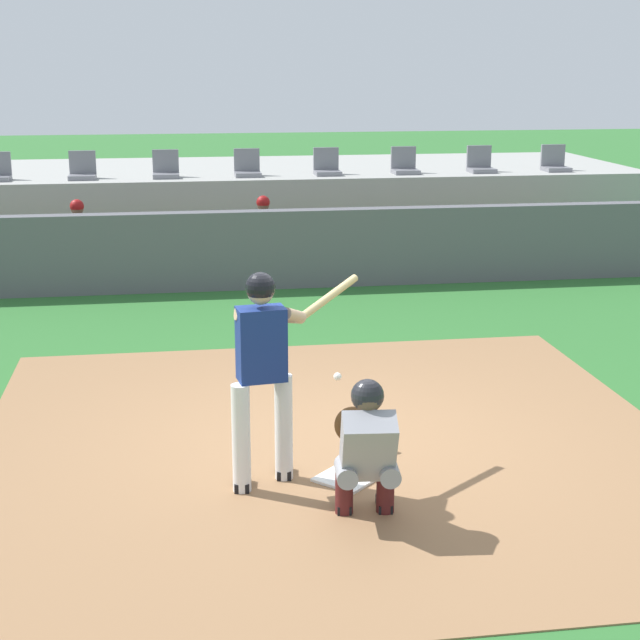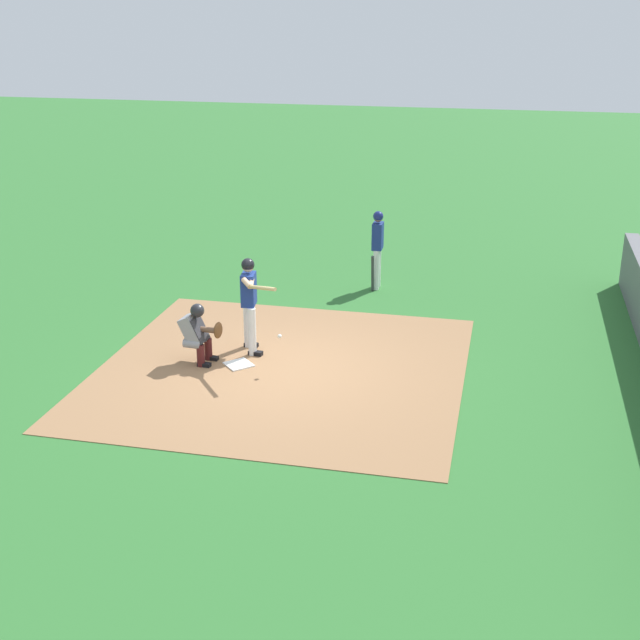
% 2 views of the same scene
% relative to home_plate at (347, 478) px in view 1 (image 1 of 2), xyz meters
% --- Properties ---
extents(ground_plane, '(80.00, 80.00, 0.00)m').
position_rel_home_plate_xyz_m(ground_plane, '(0.00, 0.80, -0.02)').
color(ground_plane, '#2D6B2D').
extents(dirt_infield, '(6.40, 6.40, 0.01)m').
position_rel_home_plate_xyz_m(dirt_infield, '(0.00, 0.80, -0.02)').
color(dirt_infield, '#936B47').
rests_on(dirt_infield, ground).
extents(home_plate, '(0.62, 0.62, 0.02)m').
position_rel_home_plate_xyz_m(home_plate, '(0.00, 0.00, 0.00)').
color(home_plate, white).
rests_on(home_plate, dirt_infield).
extents(batter_at_plate, '(1.18, 0.96, 1.80)m').
position_rel_home_plate_xyz_m(batter_at_plate, '(-0.68, 0.03, 1.01)').
color(batter_at_plate, silver).
rests_on(batter_at_plate, ground).
extents(catcher_crouched, '(0.51, 1.89, 1.13)m').
position_rel_home_plate_xyz_m(catcher_crouched, '(0.01, -0.72, 0.58)').
color(catcher_crouched, gray).
rests_on(catcher_crouched, ground).
extents(dugout_wall, '(13.00, 0.30, 1.20)m').
position_rel_home_plate_xyz_m(dugout_wall, '(0.00, 7.30, 0.58)').
color(dugout_wall, '#59595E').
rests_on(dugout_wall, ground).
extents(dugout_bench, '(11.80, 0.44, 0.45)m').
position_rel_home_plate_xyz_m(dugout_bench, '(0.00, 8.30, 0.20)').
color(dugout_bench, olive).
rests_on(dugout_bench, ground).
extents(dugout_player_1, '(0.49, 0.70, 1.30)m').
position_rel_home_plate_xyz_m(dugout_player_1, '(-2.84, 8.14, 0.65)').
color(dugout_player_1, '#939399').
rests_on(dugout_player_1, ground).
extents(dugout_player_2, '(0.49, 0.70, 1.30)m').
position_rel_home_plate_xyz_m(dugout_player_2, '(0.10, 8.14, 0.65)').
color(dugout_player_2, '#939399').
rests_on(dugout_player_2, ground).
extents(stands_platform, '(15.00, 4.40, 1.40)m').
position_rel_home_plate_xyz_m(stands_platform, '(0.00, 11.70, 0.68)').
color(stands_platform, '#9E9E99').
rests_on(stands_platform, ground).
extents(stadium_seat_2, '(0.46, 0.46, 0.48)m').
position_rel_home_plate_xyz_m(stadium_seat_2, '(-2.89, 10.18, 1.51)').
color(stadium_seat_2, slate).
rests_on(stadium_seat_2, stands_platform).
extents(stadium_seat_3, '(0.46, 0.46, 0.48)m').
position_rel_home_plate_xyz_m(stadium_seat_3, '(-1.44, 10.18, 1.51)').
color(stadium_seat_3, slate).
rests_on(stadium_seat_3, stands_platform).
extents(stadium_seat_4, '(0.46, 0.46, 0.48)m').
position_rel_home_plate_xyz_m(stadium_seat_4, '(0.00, 10.18, 1.51)').
color(stadium_seat_4, slate).
rests_on(stadium_seat_4, stands_platform).
extents(stadium_seat_5, '(0.46, 0.46, 0.48)m').
position_rel_home_plate_xyz_m(stadium_seat_5, '(1.44, 10.18, 1.51)').
color(stadium_seat_5, slate).
rests_on(stadium_seat_5, stands_platform).
extents(stadium_seat_6, '(0.46, 0.46, 0.48)m').
position_rel_home_plate_xyz_m(stadium_seat_6, '(2.89, 10.18, 1.51)').
color(stadium_seat_6, slate).
rests_on(stadium_seat_6, stands_platform).
extents(stadium_seat_7, '(0.46, 0.46, 0.48)m').
position_rel_home_plate_xyz_m(stadium_seat_7, '(4.33, 10.18, 1.51)').
color(stadium_seat_7, slate).
rests_on(stadium_seat_7, stands_platform).
extents(stadium_seat_8, '(0.46, 0.46, 0.48)m').
position_rel_home_plate_xyz_m(stadium_seat_8, '(5.78, 10.18, 1.51)').
color(stadium_seat_8, slate).
rests_on(stadium_seat_8, stands_platform).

